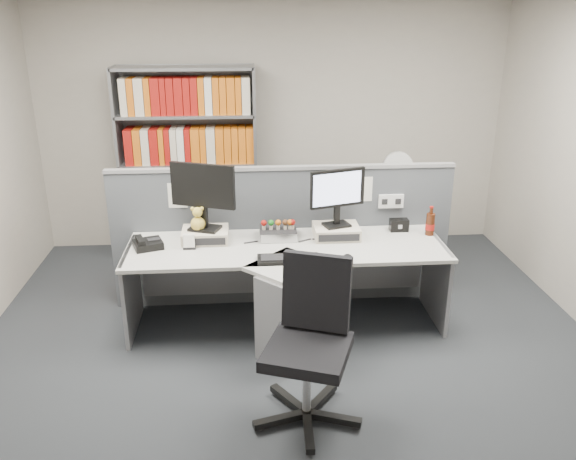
{
  "coord_description": "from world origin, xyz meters",
  "views": [
    {
      "loc": [
        -0.33,
        -3.65,
        2.56
      ],
      "look_at": [
        0.0,
        0.65,
        0.92
      ],
      "focal_mm": 37.0,
      "sensor_mm": 36.0,
      "label": 1
    }
  ],
  "objects": [
    {
      "name": "desk_calendar",
      "position": [
        -0.78,
        0.82,
        0.77
      ],
      "size": [
        0.1,
        0.08,
        0.12
      ],
      "color": "black",
      "rests_on": "desk"
    },
    {
      "name": "office_chair",
      "position": [
        0.07,
        -0.38,
        0.57
      ],
      "size": [
        0.71,
        0.71,
        1.07
      ],
      "color": "silver",
      "rests_on": "ground"
    },
    {
      "name": "speaker",
      "position": [
        1.0,
        1.08,
        0.77
      ],
      "size": [
        0.16,
        0.09,
        0.11
      ],
      "primitive_type": "cube",
      "color": "black",
      "rests_on": "desk"
    },
    {
      "name": "monitor_right",
      "position": [
        0.43,
        0.98,
        1.11
      ],
      "size": [
        0.47,
        0.21,
        0.49
      ],
      "color": "black",
      "rests_on": "monitor_riser_right"
    },
    {
      "name": "partition",
      "position": [
        0.0,
        1.25,
        0.65
      ],
      "size": [
        3.0,
        0.08,
        1.27
      ],
      "color": "#4E5259",
      "rests_on": "ground"
    },
    {
      "name": "figurines",
      "position": [
        -0.04,
        0.99,
        0.85
      ],
      "size": [
        0.29,
        0.05,
        0.09
      ],
      "color": "beige",
      "rests_on": "desktop_pc"
    },
    {
      "name": "desk_fan",
      "position": [
        1.2,
        1.99,
        1.02
      ],
      "size": [
        0.3,
        0.18,
        0.5
      ],
      "color": "white",
      "rests_on": "filing_cabinet"
    },
    {
      "name": "keyboard",
      "position": [
        -0.01,
        0.52,
        0.74
      ],
      "size": [
        0.47,
        0.18,
        0.03
      ],
      "color": "black",
      "rests_on": "desk"
    },
    {
      "name": "filing_cabinet",
      "position": [
        1.2,
        1.99,
        0.35
      ],
      "size": [
        0.45,
        0.61,
        0.7
      ],
      "color": "gray",
      "rests_on": "ground"
    },
    {
      "name": "ground",
      "position": [
        0.0,
        0.0,
        0.0
      ],
      "size": [
        5.5,
        5.5,
        0.0
      ],
      "primitive_type": "plane",
      "color": "#303439",
      "rests_on": "ground"
    },
    {
      "name": "mouse",
      "position": [
        0.45,
        0.49,
        0.74
      ],
      "size": [
        0.07,
        0.12,
        0.04
      ],
      "primitive_type": "ellipsoid",
      "color": "black",
      "rests_on": "desk"
    },
    {
      "name": "desk_phone",
      "position": [
        -1.12,
        0.86,
        0.76
      ],
      "size": [
        0.27,
        0.26,
        0.09
      ],
      "color": "black",
      "rests_on": "desk"
    },
    {
      "name": "monitor_riser_left",
      "position": [
        -0.67,
        0.98,
        0.77
      ],
      "size": [
        0.38,
        0.31,
        0.1
      ],
      "color": "beige",
      "rests_on": "desk"
    },
    {
      "name": "monitor_riser_right",
      "position": [
        0.43,
        0.98,
        0.77
      ],
      "size": [
        0.38,
        0.31,
        0.1
      ],
      "color": "beige",
      "rests_on": "desk"
    },
    {
      "name": "cola_bottle",
      "position": [
        1.24,
        0.97,
        0.82
      ],
      "size": [
        0.08,
        0.08,
        0.25
      ],
      "color": "#3F190A",
      "rests_on": "desk"
    },
    {
      "name": "desk",
      "position": [
        0.0,
        0.6,
        0.46
      ],
      "size": [
        2.6,
        1.2,
        0.72
      ],
      "color": "beige",
      "rests_on": "ground"
    },
    {
      "name": "monitor_left",
      "position": [
        -0.66,
        0.98,
        1.15
      ],
      "size": [
        0.53,
        0.25,
        0.56
      ],
      "color": "black",
      "rests_on": "monitor_riser_left"
    },
    {
      "name": "shelving_unit",
      "position": [
        -0.9,
        2.44,
        0.98
      ],
      "size": [
        1.41,
        0.4,
        2.0
      ],
      "color": "gray",
      "rests_on": "ground"
    },
    {
      "name": "room_shell",
      "position": [
        0.0,
        0.0,
        1.79
      ],
      "size": [
        5.04,
        5.54,
        2.72
      ],
      "color": "#AFA89C",
      "rests_on": "ground"
    },
    {
      "name": "desktop_pc",
      "position": [
        -0.06,
        1.0,
        0.76
      ],
      "size": [
        0.3,
        0.27,
        0.08
      ],
      "color": "black",
      "rests_on": "desk"
    },
    {
      "name": "plush_toy",
      "position": [
        -0.72,
        0.95,
        0.91
      ],
      "size": [
        0.12,
        0.12,
        0.21
      ],
      "color": "#DCC349",
      "rests_on": "monitor_riser_left"
    }
  ]
}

